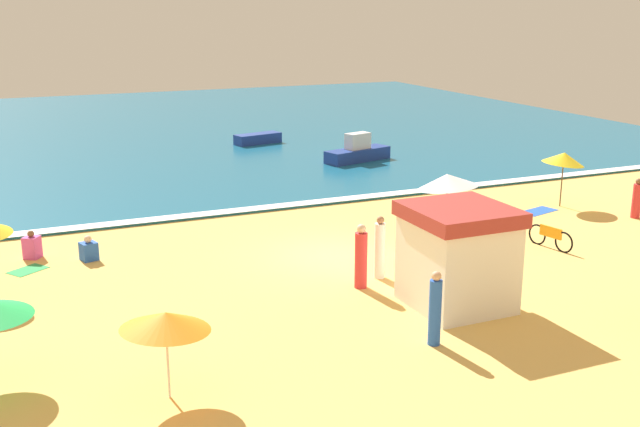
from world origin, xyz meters
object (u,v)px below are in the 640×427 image
small_boat_0 (358,152)px  beach_umbrella_3 (166,321)px  beachgoer_2 (361,258)px  small_boat_1 (258,139)px  beachgoer_4 (637,200)px  beach_umbrella_2 (564,158)px  beachgoer_3 (435,310)px  lifeguard_cabana (458,256)px  beachgoer_9 (89,250)px  beachgoer_11 (32,246)px  beachgoer_6 (380,249)px  parked_bicycle (550,237)px  beach_umbrella_4 (448,181)px  beachgoer_8 (406,233)px

small_boat_0 → beach_umbrella_3: bearing=-125.2°
beachgoer_2 → small_boat_1: beachgoer_2 is taller
beachgoer_4 → small_boat_0: 14.64m
beach_umbrella_2 → beachgoer_3: 14.87m
beach_umbrella_3 → beachgoer_3: beach_umbrella_3 is taller
lifeguard_cabana → beachgoer_9: 11.72m
beach_umbrella_2 → beachgoer_2: size_ratio=1.21×
beachgoer_4 → beach_umbrella_3: bearing=-161.0°
small_boat_0 → beachgoer_11: bearing=-149.5°
beachgoer_6 → small_boat_0: (7.04, 15.74, -0.33)m
beachgoer_11 → small_boat_1: (13.38, 16.60, 0.00)m
beachgoer_9 → parked_bicycle: bearing=-18.7°
beachgoer_11 → beachgoer_4: bearing=-10.7°
beachgoer_3 → small_boat_0: (8.03, 20.41, -0.32)m
parked_bicycle → beachgoer_2: (-7.47, -0.80, 0.51)m
beach_umbrella_2 → beachgoer_2: bearing=-156.3°
parked_bicycle → beachgoer_4: 5.77m
beachgoer_11 → small_boat_0: size_ratio=0.24×
beach_umbrella_2 → parked_bicycle: beach_umbrella_2 is taller
beach_umbrella_2 → beachgoer_9: beach_umbrella_2 is taller
beach_umbrella_4 → beach_umbrella_3: bearing=-146.2°
beach_umbrella_4 → parked_bicycle: beach_umbrella_4 is taller
beachgoer_6 → beachgoer_8: (1.69, 1.40, -0.09)m
beach_umbrella_2 → beach_umbrella_3: bearing=-152.9°
beachgoer_2 → beachgoer_8: 3.21m
beachgoer_11 → parked_bicycle: bearing=-19.9°
beachgoer_4 → beachgoer_6: 12.26m
beachgoer_6 → beachgoer_8: 2.20m
beach_umbrella_4 → beachgoer_6: 5.40m
parked_bicycle → beachgoer_8: (-4.90, 1.11, 0.43)m
parked_bicycle → small_boat_0: size_ratio=0.47×
beachgoer_3 → beachgoer_11: bearing=127.9°
small_boat_0 → parked_bicycle: bearing=-91.7°
beachgoer_9 → beachgoer_6: bearing=-33.6°
beachgoer_9 → beach_umbrella_4: bearing=-9.5°
beachgoer_9 → beachgoer_2: bearing=-39.5°
beachgoer_8 → beachgoer_9: size_ratio=2.11×
parked_bicycle → beachgoer_8: bearing=167.2°
beachgoer_9 → beachgoer_11: bearing=150.1°
beachgoer_3 → beach_umbrella_2: bearing=38.4°
beachgoer_6 → small_boat_0: bearing=65.9°
beach_umbrella_4 → small_boat_0: (2.75, 12.63, -1.35)m
beach_umbrella_4 → beachgoer_2: bearing=-144.9°
beachgoer_4 → beachgoer_11: 21.84m
beachgoer_6 → beach_umbrella_4: bearing=35.9°
lifeguard_cabana → beachgoer_9: size_ratio=3.39×
beach_umbrella_4 → parked_bicycle: (2.30, -2.83, -1.54)m
beachgoer_2 → beachgoer_8: size_ratio=1.10×
small_boat_0 → beachgoer_3: bearing=-111.5°
small_boat_0 → beach_umbrella_2: bearing=-72.2°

